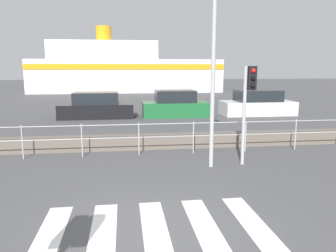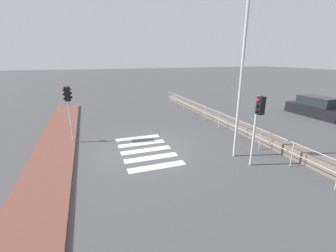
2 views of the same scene
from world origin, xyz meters
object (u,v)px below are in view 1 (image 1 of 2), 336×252
traffic_light_far (249,93)px  parked_car_black (96,107)px  streetlamp (216,19)px  ferry_boat (123,71)px  parked_car_white (257,104)px  parked_car_green (175,105)px

traffic_light_far → parked_car_black: (-5.12, 10.07, -1.49)m
streetlamp → parked_car_black: bearing=111.4°
traffic_light_far → ferry_boat: ferry_boat is taller
parked_car_black → parked_car_white: bearing=0.0°
parked_car_white → parked_car_black: bearing=180.0°
streetlamp → parked_car_black: 11.62m
parked_car_black → traffic_light_far: bearing=-63.0°
traffic_light_far → ferry_boat: bearing=96.5°
parked_car_green → parked_car_black: bearing=180.0°
streetlamp → parked_car_white: bearing=61.4°
ferry_boat → parked_car_white: size_ratio=5.12×
ferry_boat → parked_car_black: bearing=-93.9°
parked_car_black → parked_car_green: (4.58, 0.00, 0.03)m
streetlamp → ferry_boat: bearing=94.5°
traffic_light_far → parked_car_white: 11.15m
streetlamp → parked_car_white: (5.64, 10.33, -3.45)m
ferry_boat → traffic_light_far: bearing=-83.5°
parked_car_black → parked_car_white: 9.68m
traffic_light_far → ferry_boat: size_ratio=0.13×
parked_car_black → parked_car_white: parked_car_white is taller
parked_car_white → streetlamp: bearing=-118.6°
streetlamp → ferry_boat: (-2.55, 32.28, -1.55)m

